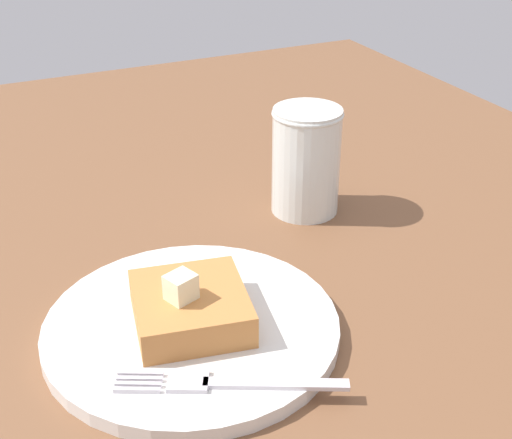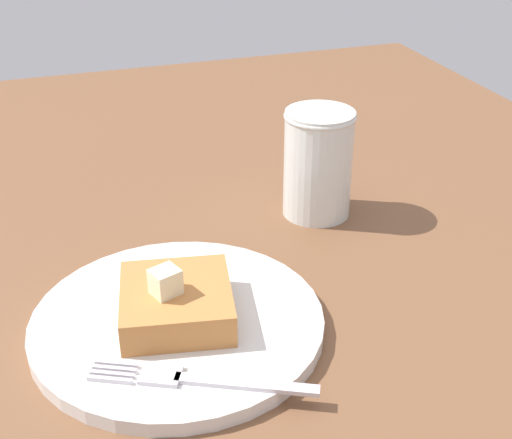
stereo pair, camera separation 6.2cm
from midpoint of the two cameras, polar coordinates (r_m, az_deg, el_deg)
The scene contains 6 objects.
table_surface at distance 64.63cm, azimuth -13.14°, elevation -5.64°, with size 120.79×120.79×2.31cm, color brown.
plate at distance 56.29cm, azimuth -8.38°, elevation -8.61°, with size 22.92×22.92×1.21cm.
toast_slice_center at distance 55.19cm, azimuth -8.51°, elevation -7.08°, with size 8.45×8.85×2.67cm, color #BE793C.
butter_pat_primary at distance 53.36cm, azimuth -9.39°, elevation -5.46°, with size 2.04×1.84×2.04cm, color #F6EEC3.
fork at distance 50.09cm, azimuth -6.81°, elevation -13.01°, with size 14.97×8.40×0.36cm.
syrup_jar at distance 71.33cm, azimuth 1.52°, elevation 4.27°, with size 7.04×7.04×10.91cm.
Camera 1 is at (11.70, 51.89, 37.00)cm, focal length 50.00 mm.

